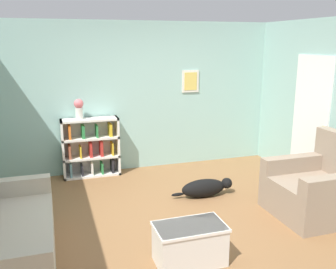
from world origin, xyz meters
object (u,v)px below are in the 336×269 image
Objects in this scene: dog at (205,188)px; coffee_table at (190,243)px; couch at (1,239)px; recliner_chair at (319,188)px; bookshelf at (91,148)px; vase at (79,108)px.

coffee_table is at bearing -118.62° from dog.
dog is at bearing 61.38° from coffee_table.
couch is 3.89m from recliner_chair.
bookshelf is 2.99× the size of vase.
recliner_chair is at bearing -39.28° from dog.
bookshelf reaches higher than dog.
recliner_chair is 1.58m from dog.
recliner_chair is 2.12m from coffee_table.
vase reaches higher than recliner_chair.
coffee_table is 2.17× the size of vase.
coffee_table reaches higher than dog.
vase is (-0.83, 2.97, 0.97)m from coffee_table.
coffee_table is at bearing -164.99° from recliner_chair.
dog is at bearing -44.09° from bookshelf.
recliner_chair is at bearing 15.01° from coffee_table.
bookshelf is 3.65m from recliner_chair.
vase is at bearing 105.53° from coffee_table.
dog is at bearing -40.76° from vase.
dog is (0.84, 1.54, -0.09)m from coffee_table.
recliner_chair is at bearing -40.15° from vase.
recliner_chair is 1.46× the size of coffee_table.
vase is (-1.66, 1.43, 1.06)m from dog.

